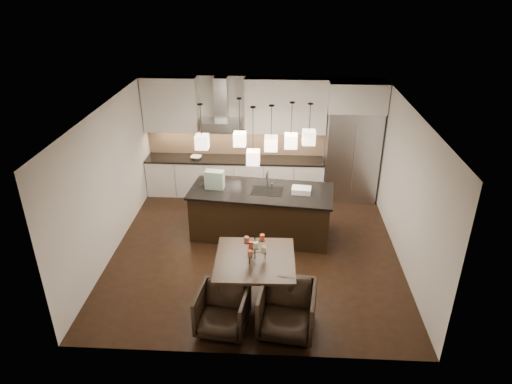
# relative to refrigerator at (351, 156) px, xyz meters

# --- Properties ---
(floor) EXTENTS (5.50, 5.50, 0.02)m
(floor) POSITION_rel_refrigerator_xyz_m (-2.10, -2.38, -1.08)
(floor) COLOR black
(floor) RESTS_ON ground
(ceiling) EXTENTS (5.50, 5.50, 0.02)m
(ceiling) POSITION_rel_refrigerator_xyz_m (-2.10, -2.38, 1.73)
(ceiling) COLOR white
(ceiling) RESTS_ON wall_back
(wall_back) EXTENTS (5.50, 0.02, 2.80)m
(wall_back) POSITION_rel_refrigerator_xyz_m (-2.10, 0.38, 0.32)
(wall_back) COLOR silver
(wall_back) RESTS_ON ground
(wall_front) EXTENTS (5.50, 0.02, 2.80)m
(wall_front) POSITION_rel_refrigerator_xyz_m (-2.10, -5.14, 0.32)
(wall_front) COLOR silver
(wall_front) RESTS_ON ground
(wall_left) EXTENTS (0.02, 5.50, 2.80)m
(wall_left) POSITION_rel_refrigerator_xyz_m (-4.86, -2.38, 0.32)
(wall_left) COLOR silver
(wall_left) RESTS_ON ground
(wall_right) EXTENTS (0.02, 5.50, 2.80)m
(wall_right) POSITION_rel_refrigerator_xyz_m (0.66, -2.38, 0.32)
(wall_right) COLOR silver
(wall_right) RESTS_ON ground
(refrigerator) EXTENTS (1.20, 0.72, 2.15)m
(refrigerator) POSITION_rel_refrigerator_xyz_m (0.00, 0.00, 0.00)
(refrigerator) COLOR #B7B7BA
(refrigerator) RESTS_ON floor
(fridge_panel) EXTENTS (1.26, 0.72, 0.65)m
(fridge_panel) POSITION_rel_refrigerator_xyz_m (0.00, 0.00, 1.40)
(fridge_panel) COLOR silver
(fridge_panel) RESTS_ON refrigerator
(lower_cabinets) EXTENTS (4.21, 0.62, 0.88)m
(lower_cabinets) POSITION_rel_refrigerator_xyz_m (-2.73, 0.05, -0.64)
(lower_cabinets) COLOR silver
(lower_cabinets) RESTS_ON floor
(countertop) EXTENTS (4.21, 0.66, 0.04)m
(countertop) POSITION_rel_refrigerator_xyz_m (-2.73, 0.05, -0.17)
(countertop) COLOR black
(countertop) RESTS_ON lower_cabinets
(backsplash) EXTENTS (4.21, 0.02, 0.63)m
(backsplash) POSITION_rel_refrigerator_xyz_m (-2.73, 0.35, 0.16)
(backsplash) COLOR tan
(backsplash) RESTS_ON countertop
(upper_cab_left) EXTENTS (1.25, 0.35, 1.25)m
(upper_cab_left) POSITION_rel_refrigerator_xyz_m (-4.20, 0.19, 1.10)
(upper_cab_left) COLOR silver
(upper_cab_left) RESTS_ON wall_back
(upper_cab_right) EXTENTS (1.85, 0.35, 1.25)m
(upper_cab_right) POSITION_rel_refrigerator_xyz_m (-1.55, 0.19, 1.10)
(upper_cab_right) COLOR silver
(upper_cab_right) RESTS_ON wall_back
(hood_canopy) EXTENTS (0.90, 0.52, 0.24)m
(hood_canopy) POSITION_rel_refrigerator_xyz_m (-3.03, 0.10, 0.65)
(hood_canopy) COLOR #B7B7BA
(hood_canopy) RESTS_ON wall_back
(hood_chimney) EXTENTS (0.30, 0.28, 0.96)m
(hood_chimney) POSITION_rel_refrigerator_xyz_m (-3.03, 0.21, 1.24)
(hood_chimney) COLOR #B7B7BA
(hood_chimney) RESTS_ON hood_canopy
(fruit_bowl) EXTENTS (0.28, 0.28, 0.06)m
(fruit_bowl) POSITION_rel_refrigerator_xyz_m (-3.64, 0.00, -0.12)
(fruit_bowl) COLOR silver
(fruit_bowl) RESTS_ON countertop
(island_body) EXTENTS (2.85, 1.40, 0.97)m
(island_body) POSITION_rel_refrigerator_xyz_m (-2.01, -1.81, -0.59)
(island_body) COLOR black
(island_body) RESTS_ON floor
(island_top) EXTENTS (2.95, 1.49, 0.04)m
(island_top) POSITION_rel_refrigerator_xyz_m (-2.01, -1.81, -0.08)
(island_top) COLOR black
(island_top) RESTS_ON island_body
(faucet) EXTENTS (0.14, 0.27, 0.42)m
(faucet) POSITION_rel_refrigerator_xyz_m (-1.89, -1.72, 0.15)
(faucet) COLOR silver
(faucet) RESTS_ON island_top
(tote_bag) EXTENTS (0.39, 0.24, 0.37)m
(tote_bag) POSITION_rel_refrigerator_xyz_m (-2.95, -1.76, 0.12)
(tote_bag) COLOR #256441
(tote_bag) RESTS_ON island_top
(food_container) EXTENTS (0.40, 0.30, 0.11)m
(food_container) POSITION_rel_refrigerator_xyz_m (-1.22, -1.89, -0.01)
(food_container) COLOR silver
(food_container) RESTS_ON island_top
(dining_table) EXTENTS (1.31, 1.31, 0.77)m
(dining_table) POSITION_rel_refrigerator_xyz_m (-2.03, -3.85, -0.69)
(dining_table) COLOR black
(dining_table) RESTS_ON floor
(candelabra) EXTENTS (0.38, 0.38, 0.45)m
(candelabra) POSITION_rel_refrigerator_xyz_m (-2.03, -3.85, -0.08)
(candelabra) COLOR black
(candelabra) RESTS_ON dining_table
(candle_a) EXTENTS (0.08, 0.08, 0.10)m
(candle_a) POSITION_rel_refrigerator_xyz_m (-1.88, -3.84, -0.12)
(candle_a) COLOR beige
(candle_a) RESTS_ON candelabra
(candle_b) EXTENTS (0.08, 0.08, 0.10)m
(candle_b) POSITION_rel_refrigerator_xyz_m (-2.10, -3.72, -0.12)
(candle_b) COLOR #E3532E
(candle_b) RESTS_ON candelabra
(candle_c) EXTENTS (0.08, 0.08, 0.10)m
(candle_c) POSITION_rel_refrigerator_xyz_m (-2.10, -3.97, -0.12)
(candle_c) COLOR #AB5437
(candle_c) RESTS_ON candelabra
(candle_d) EXTENTS (0.08, 0.08, 0.10)m
(candle_d) POSITION_rel_refrigerator_xyz_m (-1.92, -3.75, 0.04)
(candle_d) COLOR #E3532E
(candle_d) RESTS_ON candelabra
(candle_e) EXTENTS (0.08, 0.08, 0.10)m
(candle_e) POSITION_rel_refrigerator_xyz_m (-2.16, -3.83, 0.04)
(candle_e) COLOR #AB5437
(candle_e) RESTS_ON candelabra
(candle_f) EXTENTS (0.08, 0.08, 0.10)m
(candle_f) POSITION_rel_refrigerator_xyz_m (-2.00, -3.98, 0.04)
(candle_f) COLOR beige
(candle_f) RESTS_ON candelabra
(armchair_left) EXTENTS (0.84, 0.86, 0.70)m
(armchair_left) POSITION_rel_refrigerator_xyz_m (-2.48, -4.62, -0.73)
(armchair_left) COLOR black
(armchair_left) RESTS_ON floor
(armchair_right) EXTENTS (0.93, 0.95, 0.78)m
(armchair_right) POSITION_rel_refrigerator_xyz_m (-1.50, -4.60, -0.69)
(armchair_right) COLOR black
(armchair_right) RESTS_ON floor
(pendant_a) EXTENTS (0.24, 0.24, 0.26)m
(pendant_a) POSITION_rel_refrigerator_xyz_m (-3.12, -2.00, 1.01)
(pendant_a) COLOR beige
(pendant_a) RESTS_ON ceiling
(pendant_b) EXTENTS (0.24, 0.24, 0.26)m
(pendant_b) POSITION_rel_refrigerator_xyz_m (-2.45, -1.56, 0.91)
(pendant_b) COLOR beige
(pendant_b) RESTS_ON ceiling
(pendant_c) EXTENTS (0.24, 0.24, 0.26)m
(pendant_c) POSITION_rel_refrigerator_xyz_m (-1.83, -2.01, 1.00)
(pendant_c) COLOR beige
(pendant_c) RESTS_ON ceiling
(pendant_d) EXTENTS (0.24, 0.24, 0.26)m
(pendant_d) POSITION_rel_refrigerator_xyz_m (-1.46, -1.78, 0.98)
(pendant_d) COLOR beige
(pendant_d) RESTS_ON ceiling
(pendant_e) EXTENTS (0.24, 0.24, 0.26)m
(pendant_e) POSITION_rel_refrigerator_xyz_m (-1.13, -1.85, 1.08)
(pendant_e) COLOR beige
(pendant_e) RESTS_ON ceiling
(pendant_f) EXTENTS (0.24, 0.24, 0.26)m
(pendant_f) POSITION_rel_refrigerator_xyz_m (-2.16, -2.13, 0.76)
(pendant_f) COLOR beige
(pendant_f) RESTS_ON ceiling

